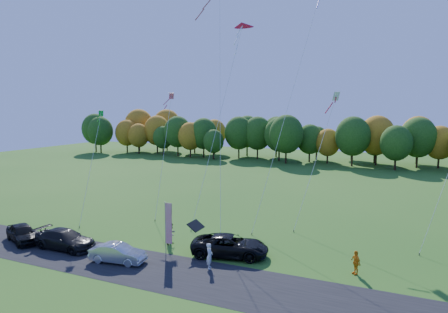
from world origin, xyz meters
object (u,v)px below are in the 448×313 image
at_px(silver_sedan, 118,253).
at_px(feather_flag, 168,223).
at_px(black_suv, 230,246).
at_px(person_east, 356,262).

xyz_separation_m(silver_sedan, feather_flag, (2.68, 2.70, 1.91)).
distance_m(silver_sedan, feather_flag, 4.26).
bearing_deg(feather_flag, black_suv, 22.87).
bearing_deg(silver_sedan, feather_flag, -53.00).
distance_m(black_suv, silver_sedan, 8.43).
bearing_deg(black_suv, silver_sedan, 109.74).
bearing_deg(feather_flag, person_east, 9.39).
relative_size(black_suv, feather_flag, 1.39).
relative_size(silver_sedan, feather_flag, 0.99).
height_order(black_suv, person_east, person_east).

